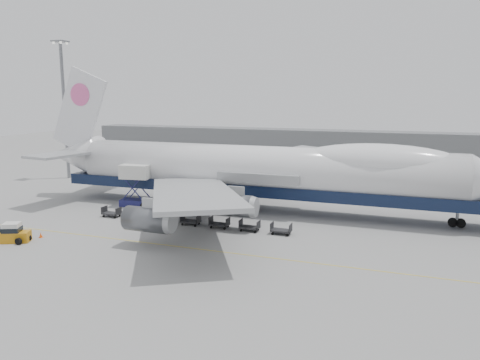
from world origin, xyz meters
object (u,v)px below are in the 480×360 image
at_px(baggage_tug, 14,233).
at_px(ground_worker, 0,233).
at_px(airliner, 263,170).
at_px(catering_truck, 136,183).

distance_m(baggage_tug, ground_worker, 1.90).
height_order(airliner, catering_truck, airliner).
height_order(airliner, ground_worker, airliner).
bearing_deg(ground_worker, catering_truck, -30.15).
xyz_separation_m(catering_truck, ground_worker, (-5.24, -19.01, -2.59)).
relative_size(airliner, baggage_tug, 20.44).
relative_size(catering_truck, ground_worker, 3.57).
xyz_separation_m(airliner, catering_truck, (-17.66, -3.74, -2.20)).
distance_m(airliner, catering_truck, 18.18).
bearing_deg(airliner, catering_truck, -168.05).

